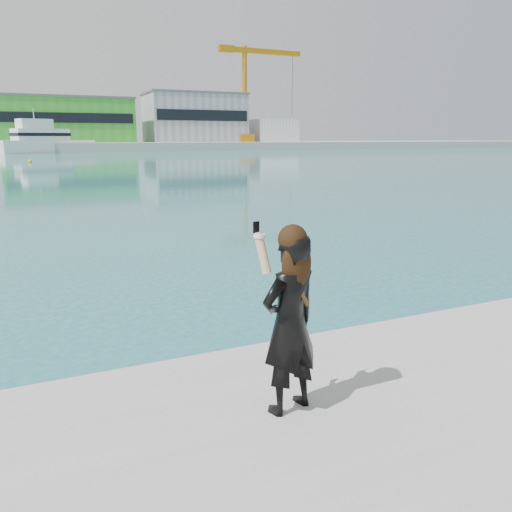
{
  "coord_description": "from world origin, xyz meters",
  "views": [
    {
      "loc": [
        -1.12,
        -3.93,
        3.14
      ],
      "look_at": [
        0.77,
        0.29,
        2.04
      ],
      "focal_mm": 35.0,
      "sensor_mm": 36.0,
      "label": 1
    }
  ],
  "objects": [
    {
      "name": "warehouse_green",
      "position": [
        8.0,
        127.98,
        7.26
      ],
      "size": [
        30.6,
        16.36,
        10.5
      ],
      "color": "green",
      "rests_on": "far_quay"
    },
    {
      "name": "far_quay",
      "position": [
        0.0,
        130.0,
        1.0
      ],
      "size": [
        320.0,
        40.0,
        2.0
      ],
      "primitive_type": "cube",
      "color": "#9E9E99",
      "rests_on": "ground"
    },
    {
      "name": "motor_yacht",
      "position": [
        2.0,
        112.11,
        2.53
      ],
      "size": [
        19.91,
        12.18,
        9.01
      ],
      "rotation": [
        0.0,
        0.0,
        0.38
      ],
      "color": "white",
      "rests_on": "ground"
    },
    {
      "name": "ground",
      "position": [
        0.0,
        0.0,
        0.0
      ],
      "size": [
        500.0,
        500.0,
        0.0
      ],
      "primitive_type": "plane",
      "color": "#196176",
      "rests_on": "ground"
    },
    {
      "name": "ancillary_shed",
      "position": [
        62.0,
        126.0,
        5.0
      ],
      "size": [
        12.0,
        10.0,
        6.0
      ],
      "primitive_type": "cube",
      "color": "silver",
      "rests_on": "far_quay"
    },
    {
      "name": "buoy_near",
      "position": [
        -1.06,
        67.59,
        0.0
      ],
      "size": [
        0.5,
        0.5,
        0.5
      ],
      "primitive_type": "sphere",
      "color": "yellow",
      "rests_on": "ground"
    },
    {
      "name": "flagpole_right",
      "position": [
        22.09,
        121.0,
        6.54
      ],
      "size": [
        1.28,
        0.16,
        8.0
      ],
      "color": "silver",
      "rests_on": "far_quay"
    },
    {
      "name": "woman",
      "position": [
        0.77,
        -0.42,
        1.65
      ],
      "size": [
        0.66,
        0.52,
        1.68
      ],
      "rotation": [
        0.0,
        0.0,
        3.41
      ],
      "color": "black",
      "rests_on": "near_quay"
    },
    {
      "name": "dock_crane",
      "position": [
        53.2,
        122.0,
        15.07
      ],
      "size": [
        23.0,
        4.0,
        24.0
      ],
      "color": "#CA7B0B",
      "rests_on": "far_quay"
    },
    {
      "name": "warehouse_grey_right",
      "position": [
        40.0,
        127.98,
        8.26
      ],
      "size": [
        25.5,
        15.35,
        12.5
      ],
      "color": "gray",
      "rests_on": "far_quay"
    }
  ]
}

